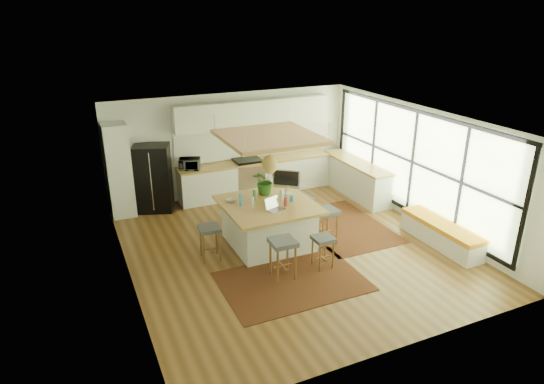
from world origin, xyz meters
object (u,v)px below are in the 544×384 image
island_plant (265,183)px  stool_near_left (283,260)px  stool_right_front (325,228)px  stool_left_side (210,243)px  monitor (286,183)px  stool_near_right (323,250)px  microwave (190,163)px  fridge (153,175)px  island (268,224)px  laptop (276,205)px  stool_right_back (303,210)px

island_plant → stool_near_left: bearing=-103.6°
stool_right_front → island_plant: island_plant is taller
stool_left_side → island_plant: 1.80m
monitor → stool_near_left: bearing=-79.8°
stool_near_right → microwave: 4.46m
fridge → monitor: fridge is taller
island → stool_near_right: island is taller
stool_left_side → microwave: (0.42, 2.95, 0.74)m
fridge → stool_left_side: bearing=-60.4°
stool_right_front → monitor: (-0.54, 0.79, 0.83)m
stool_near_left → microwave: bearing=98.0°
island → stool_near_right: (0.56, -1.32, -0.11)m
island_plant → monitor: bearing=-27.7°
laptop → stool_right_back: bearing=21.0°
stool_right_back → microwave: bearing=131.7°
stool_right_back → fridge: bearing=142.7°
stool_right_back → laptop: 1.63m
stool_left_side → stool_near_left: bearing=-50.6°
stool_left_side → laptop: 1.51m
fridge → island: size_ratio=0.90×
island → stool_right_back: bearing=26.5°
island → island_plant: island_plant is taller
monitor → microwave: 2.90m
stool_near_right → stool_right_front: bearing=57.1°
island → island_plant: size_ratio=3.08×
stool_near_right → monitor: monitor is taller
stool_near_right → stool_right_front: size_ratio=0.82×
stool_right_back → laptop: size_ratio=1.80×
monitor → laptop: bearing=-91.0°
stool_left_side → laptop: laptop is taller
island → stool_right_back: (1.13, 0.57, -0.11)m
fridge → stool_right_back: 3.75m
fridge → island_plant: 3.01m
stool_near_left → laptop: (0.30, 0.96, 0.70)m
monitor → island_plant: 0.47m
island → stool_left_side: island is taller
island → stool_near_right: 1.44m
fridge → stool_right_front: fridge is taller
stool_near_right → microwave: bearing=109.3°
island → monitor: size_ratio=3.08×
stool_near_right → island_plant: 2.07m
laptop → monitor: (0.57, 0.71, 0.14)m
island → stool_left_side: 1.32m
fridge → island: bearing=-37.2°
stool_right_front → laptop: laptop is taller
stool_near_left → monitor: (0.87, 1.67, 0.83)m
island → microwave: size_ratio=3.61×
stool_right_back → island_plant: bearing=-178.8°
laptop → island_plant: bearing=61.5°
microwave → stool_near_left: bearing=-63.1°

